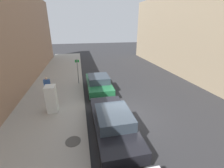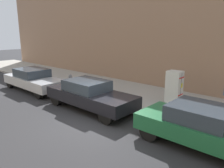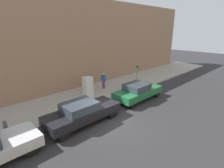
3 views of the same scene
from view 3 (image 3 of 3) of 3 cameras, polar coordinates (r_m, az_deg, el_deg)
ground_plane at (r=11.27m, az=-0.52°, el=-12.04°), size 80.00×80.00×0.00m
sidewalk_slab at (r=14.50m, az=-12.84°, el=-5.18°), size 4.44×44.00×0.13m
building_facade_near at (r=16.25m, az=-19.73°, el=11.63°), size 1.80×39.60×8.32m
discarded_refrigerator at (r=14.69m, az=-7.89°, el=-0.86°), size 0.60×0.72×1.66m
manhole_cover at (r=12.55m, az=-15.47°, el=-8.76°), size 0.70×0.70×0.02m
street_sign_post at (r=16.48m, az=8.16°, el=2.80°), size 0.36×0.07×2.27m
fire_hydrant at (r=11.23m, az=-31.48°, el=-11.77°), size 0.22×0.22×0.83m
pedestrian_walking_far at (r=16.51m, az=-2.79°, el=1.45°), size 0.44×0.22×1.51m
parked_sedan_dark at (r=10.89m, az=-9.64°, el=-9.02°), size 1.79×4.74×1.41m
parked_sedan_green at (r=14.35m, az=8.41°, el=-2.35°), size 1.81×4.39×1.39m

